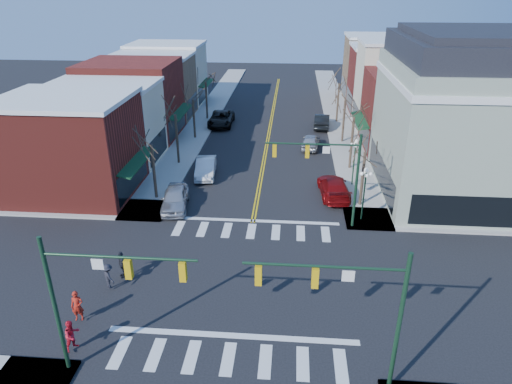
% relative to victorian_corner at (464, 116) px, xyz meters
% --- Properties ---
extents(ground, '(160.00, 160.00, 0.00)m').
position_rel_victorian_corner_xyz_m(ground, '(-16.50, -14.50, -6.66)').
color(ground, black).
rests_on(ground, ground).
extents(sidewalk_left, '(3.50, 70.00, 0.15)m').
position_rel_victorian_corner_xyz_m(sidewalk_left, '(-25.25, 5.50, -6.58)').
color(sidewalk_left, '#9E9B93').
rests_on(sidewalk_left, ground).
extents(sidewalk_right, '(3.50, 70.00, 0.15)m').
position_rel_victorian_corner_xyz_m(sidewalk_right, '(-7.75, 5.50, -6.58)').
color(sidewalk_right, '#9E9B93').
rests_on(sidewalk_right, ground).
extents(bldg_left_brick_a, '(10.00, 8.50, 8.00)m').
position_rel_victorian_corner_xyz_m(bldg_left_brick_a, '(-32.00, -2.75, -2.66)').
color(bldg_left_brick_a, maroon).
rests_on(bldg_left_brick_a, ground).
extents(bldg_left_stucco_a, '(10.00, 7.00, 7.50)m').
position_rel_victorian_corner_xyz_m(bldg_left_stucco_a, '(-32.00, 5.00, -2.91)').
color(bldg_left_stucco_a, beige).
rests_on(bldg_left_stucco_a, ground).
extents(bldg_left_brick_b, '(10.00, 9.00, 8.50)m').
position_rel_victorian_corner_xyz_m(bldg_left_brick_b, '(-32.00, 13.00, -2.41)').
color(bldg_left_brick_b, maroon).
rests_on(bldg_left_brick_b, ground).
extents(bldg_left_tan, '(10.00, 7.50, 7.80)m').
position_rel_victorian_corner_xyz_m(bldg_left_tan, '(-32.00, 21.25, -2.76)').
color(bldg_left_tan, '#9C7A56').
rests_on(bldg_left_tan, ground).
extents(bldg_left_stucco_b, '(10.00, 8.00, 8.20)m').
position_rel_victorian_corner_xyz_m(bldg_left_stucco_b, '(-32.00, 29.00, -2.56)').
color(bldg_left_stucco_b, beige).
rests_on(bldg_left_stucco_b, ground).
extents(bldg_right_brick_a, '(10.00, 8.50, 8.00)m').
position_rel_victorian_corner_xyz_m(bldg_right_brick_a, '(-1.00, 11.25, -2.66)').
color(bldg_right_brick_a, maroon).
rests_on(bldg_right_brick_a, ground).
extents(bldg_right_stucco, '(10.00, 7.00, 10.00)m').
position_rel_victorian_corner_xyz_m(bldg_right_stucco, '(-1.00, 19.00, -1.66)').
color(bldg_right_stucco, beige).
rests_on(bldg_right_stucco, ground).
extents(bldg_right_brick_b, '(10.00, 8.00, 8.50)m').
position_rel_victorian_corner_xyz_m(bldg_right_brick_b, '(-1.00, 26.50, -2.41)').
color(bldg_right_brick_b, maroon).
rests_on(bldg_right_brick_b, ground).
extents(bldg_right_tan, '(10.00, 8.00, 9.00)m').
position_rel_victorian_corner_xyz_m(bldg_right_tan, '(-1.00, 34.50, -2.16)').
color(bldg_right_tan, '#9C7A56').
rests_on(bldg_right_tan, ground).
extents(victorian_corner, '(12.25, 14.25, 13.30)m').
position_rel_victorian_corner_xyz_m(victorian_corner, '(0.00, 0.00, 0.00)').
color(victorian_corner, '#94A08A').
rests_on(victorian_corner, ground).
extents(traffic_mast_near_left, '(6.60, 0.28, 7.20)m').
position_rel_victorian_corner_xyz_m(traffic_mast_near_left, '(-22.05, -21.90, -1.95)').
color(traffic_mast_near_left, '#14331E').
rests_on(traffic_mast_near_left, ground).
extents(traffic_mast_near_right, '(6.60, 0.28, 7.20)m').
position_rel_victorian_corner_xyz_m(traffic_mast_near_right, '(-10.95, -21.90, -1.95)').
color(traffic_mast_near_right, '#14331E').
rests_on(traffic_mast_near_right, ground).
extents(traffic_mast_far_right, '(6.60, 0.28, 7.20)m').
position_rel_victorian_corner_xyz_m(traffic_mast_far_right, '(-10.95, -7.10, -1.95)').
color(traffic_mast_far_right, '#14331E').
rests_on(traffic_mast_far_right, ground).
extents(lamppost_corner, '(0.36, 0.36, 4.33)m').
position_rel_victorian_corner_xyz_m(lamppost_corner, '(-8.30, -6.00, -3.70)').
color(lamppost_corner, '#14331E').
rests_on(lamppost_corner, ground).
extents(lamppost_midblock, '(0.36, 0.36, 4.33)m').
position_rel_victorian_corner_xyz_m(lamppost_midblock, '(-8.30, 0.50, -3.70)').
color(lamppost_midblock, '#14331E').
rests_on(lamppost_midblock, ground).
extents(tree_left_a, '(0.24, 0.24, 4.76)m').
position_rel_victorian_corner_xyz_m(tree_left_a, '(-24.90, -3.50, -4.28)').
color(tree_left_a, '#382B21').
rests_on(tree_left_a, ground).
extents(tree_left_b, '(0.24, 0.24, 5.04)m').
position_rel_victorian_corner_xyz_m(tree_left_b, '(-24.90, 4.50, -4.14)').
color(tree_left_b, '#382B21').
rests_on(tree_left_b, ground).
extents(tree_left_c, '(0.24, 0.24, 4.55)m').
position_rel_victorian_corner_xyz_m(tree_left_c, '(-24.90, 12.50, -4.38)').
color(tree_left_c, '#382B21').
rests_on(tree_left_c, ground).
extents(tree_left_d, '(0.24, 0.24, 4.90)m').
position_rel_victorian_corner_xyz_m(tree_left_d, '(-24.90, 20.50, -4.21)').
color(tree_left_d, '#382B21').
rests_on(tree_left_d, ground).
extents(tree_right_a, '(0.24, 0.24, 4.62)m').
position_rel_victorian_corner_xyz_m(tree_right_a, '(-8.10, -3.50, -4.35)').
color(tree_right_a, '#382B21').
rests_on(tree_right_a, ground).
extents(tree_right_b, '(0.24, 0.24, 5.18)m').
position_rel_victorian_corner_xyz_m(tree_right_b, '(-8.10, 4.50, -4.07)').
color(tree_right_b, '#382B21').
rests_on(tree_right_b, ground).
extents(tree_right_c, '(0.24, 0.24, 4.83)m').
position_rel_victorian_corner_xyz_m(tree_right_c, '(-8.10, 12.50, -4.24)').
color(tree_right_c, '#382B21').
rests_on(tree_right_c, ground).
extents(tree_right_d, '(0.24, 0.24, 4.97)m').
position_rel_victorian_corner_xyz_m(tree_right_d, '(-8.10, 20.50, -4.17)').
color(tree_right_d, '#382B21').
rests_on(tree_right_d, ground).
extents(car_left_near, '(2.63, 5.14, 1.67)m').
position_rel_victorian_corner_xyz_m(car_left_near, '(-22.90, -5.00, -5.82)').
color(car_left_near, '#B2B1B6').
rests_on(car_left_near, ground).
extents(car_left_mid, '(2.19, 5.04, 1.61)m').
position_rel_victorian_corner_xyz_m(car_left_mid, '(-21.67, 1.74, -5.85)').
color(car_left_mid, silver).
rests_on(car_left_mid, ground).
extents(car_left_far, '(2.89, 6.17, 1.71)m').
position_rel_victorian_corner_xyz_m(car_left_far, '(-22.65, 17.98, -5.80)').
color(car_left_far, black).
rests_on(car_left_far, ground).
extents(car_right_near, '(2.73, 5.77, 1.62)m').
position_rel_victorian_corner_xyz_m(car_right_near, '(-10.10, -1.76, -5.85)').
color(car_right_near, maroon).
rests_on(car_right_near, ground).
extents(car_right_mid, '(2.40, 4.73, 1.54)m').
position_rel_victorian_corner_xyz_m(car_right_mid, '(-11.70, 10.26, -5.89)').
color(car_right_mid, '#B2B2B7').
rests_on(car_right_mid, ground).
extents(car_right_far, '(2.19, 5.23, 1.68)m').
position_rel_victorian_corner_xyz_m(car_right_far, '(-10.10, 18.03, -5.82)').
color(car_right_far, black).
rests_on(car_right_far, ground).
extents(pedestrian_red_a, '(0.70, 0.52, 1.77)m').
position_rel_victorian_corner_xyz_m(pedestrian_red_a, '(-24.78, -18.69, -5.62)').
color(pedestrian_red_a, '#AA1E12').
rests_on(pedestrian_red_a, sidewalk_left).
extents(pedestrian_red_b, '(0.95, 1.02, 1.67)m').
position_rel_victorian_corner_xyz_m(pedestrian_red_b, '(-24.12, -20.75, -5.67)').
color(pedestrian_red_b, red).
rests_on(pedestrian_red_b, sidewalk_left).
extents(pedestrian_dark_a, '(0.94, 1.09, 1.76)m').
position_rel_victorian_corner_xyz_m(pedestrian_dark_a, '(-23.80, -14.68, -5.63)').
color(pedestrian_dark_a, black).
rests_on(pedestrian_dark_a, sidewalk_left).
extents(pedestrian_dark_b, '(1.14, 1.10, 1.56)m').
position_rel_victorian_corner_xyz_m(pedestrian_dark_b, '(-24.21, -15.82, -5.73)').
color(pedestrian_dark_b, black).
rests_on(pedestrian_dark_b, sidewalk_left).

